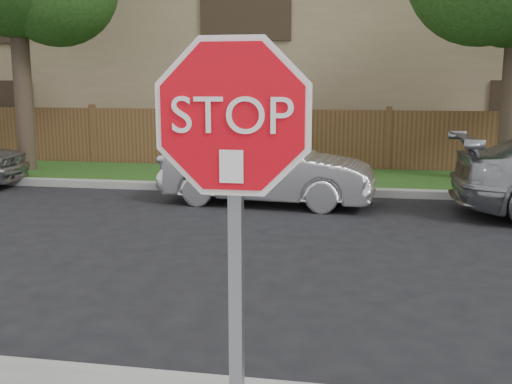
# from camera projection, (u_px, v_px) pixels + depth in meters

# --- Properties ---
(far_curb) EXTENTS (70.00, 0.30, 0.15)m
(far_curb) POSITION_uv_depth(u_px,v_px,m) (392.00, 193.00, 12.18)
(far_curb) COLOR gray
(far_curb) RESTS_ON ground
(grass_strip) EXTENTS (70.00, 3.00, 0.12)m
(grass_strip) POSITION_uv_depth(u_px,v_px,m) (389.00, 181.00, 13.78)
(grass_strip) COLOR #1E4714
(grass_strip) RESTS_ON ground
(fence) EXTENTS (70.00, 0.12, 1.60)m
(fence) POSITION_uv_depth(u_px,v_px,m) (388.00, 142.00, 15.19)
(fence) COLOR brown
(fence) RESTS_ON ground
(apartment_building) EXTENTS (35.20, 9.20, 7.20)m
(apartment_building) POSITION_uv_depth(u_px,v_px,m) (385.00, 45.00, 20.12)
(apartment_building) COLOR #8F7E59
(apartment_building) RESTS_ON ground
(stop_sign) EXTENTS (1.01, 0.13, 2.55)m
(stop_sign) POSITION_uv_depth(u_px,v_px,m) (234.00, 187.00, 2.75)
(stop_sign) COLOR gray
(stop_sign) RESTS_ON sidewalk_near
(sedan_left) EXTENTS (4.11, 1.73, 1.32)m
(sedan_left) POSITION_uv_depth(u_px,v_px,m) (268.00, 170.00, 11.40)
(sedan_left) COLOR silver
(sedan_left) RESTS_ON ground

